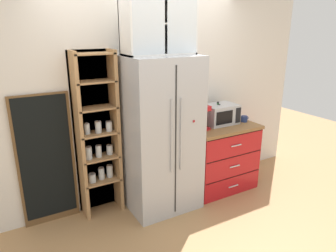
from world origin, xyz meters
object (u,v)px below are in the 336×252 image
object	(u,v)px
mug_navy	(244,119)
bottle_amber	(219,115)
coffee_maker	(200,117)
chalkboard_menu	(46,160)
refrigerator	(161,135)
bottle_green	(217,114)
microwave	(220,114)

from	to	relation	value
mug_navy	bottle_amber	xyz separation A→B (m)	(-0.37, 0.10, 0.08)
coffee_maker	chalkboard_menu	distance (m)	1.88
refrigerator	mug_navy	world-z (taller)	refrigerator
refrigerator	mug_navy	distance (m)	1.28
coffee_maker	bottle_green	bearing A→B (deg)	10.83
microwave	bottle_amber	xyz separation A→B (m)	(-0.03, -0.01, -0.01)
refrigerator	chalkboard_menu	distance (m)	1.30
refrigerator	coffee_maker	size ratio (longest dim) A/B	5.95
chalkboard_menu	coffee_maker	bearing A→B (deg)	-9.05
mug_navy	bottle_amber	world-z (taller)	bottle_amber
mug_navy	refrigerator	bearing A→B (deg)	178.45
bottle_green	chalkboard_menu	bearing A→B (deg)	174.01
microwave	bottle_amber	size ratio (longest dim) A/B	1.63
coffee_maker	bottle_amber	distance (m)	0.34
mug_navy	chalkboard_menu	distance (m)	2.56
coffee_maker	chalkboard_menu	world-z (taller)	chalkboard_menu
refrigerator	chalkboard_menu	bearing A→B (deg)	165.79
refrigerator	microwave	size ratio (longest dim) A/B	4.19
refrigerator	chalkboard_menu	size ratio (longest dim) A/B	1.24
bottle_green	bottle_amber	distance (m)	0.03
bottle_green	chalkboard_menu	size ratio (longest dim) A/B	0.20
bottle_green	mug_navy	bearing A→B (deg)	-18.69
bottle_green	chalkboard_menu	xyz separation A→B (m)	(-2.16, 0.23, -0.28)
coffee_maker	mug_navy	size ratio (longest dim) A/B	2.50
chalkboard_menu	mug_navy	bearing A→B (deg)	-7.91
bottle_green	chalkboard_menu	world-z (taller)	chalkboard_menu
refrigerator	mug_navy	bearing A→B (deg)	-1.55
coffee_maker	mug_navy	xyz separation A→B (m)	(0.70, -0.06, -0.11)
bottle_amber	mug_navy	bearing A→B (deg)	-14.46
chalkboard_menu	bottle_amber	bearing A→B (deg)	-6.77
coffee_maker	mug_navy	bearing A→B (deg)	-4.92
microwave	mug_navy	bearing A→B (deg)	-16.84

